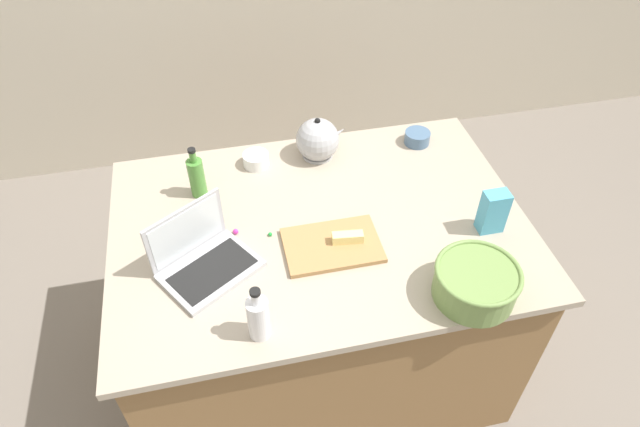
{
  "coord_description": "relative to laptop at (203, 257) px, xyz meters",
  "views": [
    {
      "loc": [
        -0.32,
        -1.42,
        2.35
      ],
      "look_at": [
        0.0,
        0.0,
        0.95
      ],
      "focal_mm": 31.11,
      "sensor_mm": 36.0,
      "label": 1
    }
  ],
  "objects": [
    {
      "name": "ground_plane",
      "position": [
        0.43,
        0.12,
        -0.95
      ],
      "size": [
        12.0,
        12.0,
        0.0
      ],
      "primitive_type": "plane",
      "color": "slate"
    },
    {
      "name": "island_counter",
      "position": [
        0.43,
        0.12,
        -0.5
      ],
      "size": [
        1.53,
        1.07,
        0.9
      ],
      "color": "olive",
      "rests_on": "ground"
    },
    {
      "name": "laptop",
      "position": [
        0.0,
        0.0,
        0.0
      ],
      "size": [
        0.38,
        0.36,
        0.22
      ],
      "color": "#B7B7BC",
      "rests_on": "island_counter"
    },
    {
      "name": "mixing_bowl_large",
      "position": [
        0.85,
        -0.31,
        0.02
      ],
      "size": [
        0.28,
        0.28,
        0.12
      ],
      "color": "#72934C",
      "rests_on": "island_counter"
    },
    {
      "name": "bottle_olive",
      "position": [
        0.01,
        0.38,
        0.04
      ],
      "size": [
        0.06,
        0.06,
        0.22
      ],
      "color": "#4C8C38",
      "rests_on": "island_counter"
    },
    {
      "name": "bottle_vinegar",
      "position": [
        0.15,
        -0.31,
        0.04
      ],
      "size": [
        0.07,
        0.07,
        0.21
      ],
      "color": "white",
      "rests_on": "island_counter"
    },
    {
      "name": "kettle",
      "position": [
        0.51,
        0.52,
        0.03
      ],
      "size": [
        0.21,
        0.18,
        0.2
      ],
      "color": "#ADADB2",
      "rests_on": "island_counter"
    },
    {
      "name": "cutting_board",
      "position": [
        0.45,
        -0.01,
        -0.04
      ],
      "size": [
        0.34,
        0.23,
        0.02
      ],
      "primitive_type": "cube",
      "color": "#AD7F4C",
      "rests_on": "island_counter"
    },
    {
      "name": "butter_stick_left",
      "position": [
        0.5,
        -0.01,
        -0.01
      ],
      "size": [
        0.11,
        0.05,
        0.04
      ],
      "primitive_type": "cube",
      "rotation": [
        0.0,
        0.0,
        -0.12
      ],
      "color": "#F4E58C",
      "rests_on": "cutting_board"
    },
    {
      "name": "ramekin_small",
      "position": [
        0.95,
        0.51,
        -0.02
      ],
      "size": [
        0.11,
        0.11,
        0.05
      ],
      "primitive_type": "cylinder",
      "color": "slate",
      "rests_on": "island_counter"
    },
    {
      "name": "ramekin_medium",
      "position": [
        0.25,
        0.51,
        -0.02
      ],
      "size": [
        0.11,
        0.11,
        0.05
      ],
      "primitive_type": "cylinder",
      "color": "white",
      "rests_on": "island_counter"
    },
    {
      "name": "candy_bag",
      "position": [
        1.03,
        -0.04,
        0.04
      ],
      "size": [
        0.09,
        0.06,
        0.17
      ],
      "primitive_type": "cube",
      "color": "#4CA5CC",
      "rests_on": "island_counter"
    },
    {
      "name": "candy_0",
      "position": [
        -0.14,
        0.11,
        -0.04
      ],
      "size": [
        0.02,
        0.02,
        0.02
      ],
      "primitive_type": "sphere",
      "color": "orange",
      "rests_on": "island_counter"
    },
    {
      "name": "candy_1",
      "position": [
        0.12,
        0.13,
        -0.04
      ],
      "size": [
        0.02,
        0.02,
        0.02
      ],
      "primitive_type": "sphere",
      "color": "#CC3399",
      "rests_on": "island_counter"
    },
    {
      "name": "candy_3",
      "position": [
        0.24,
        0.1,
        -0.04
      ],
      "size": [
        0.01,
        0.01,
        0.01
      ],
      "primitive_type": "sphere",
      "color": "green",
      "rests_on": "island_counter"
    }
  ]
}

